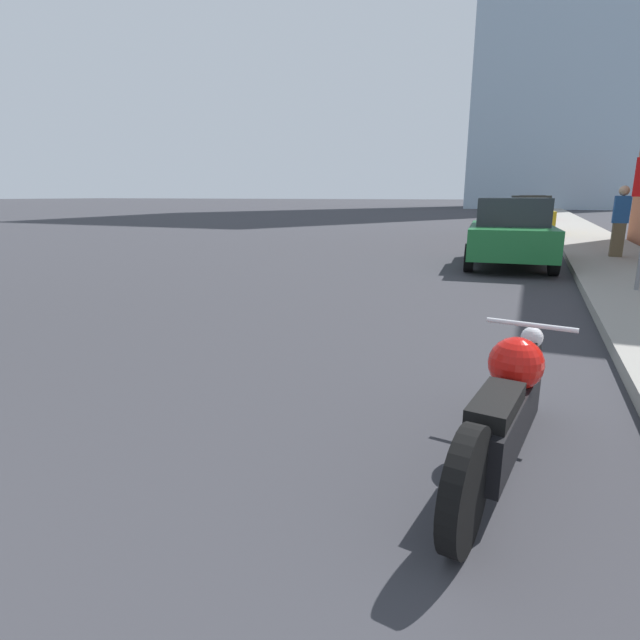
{
  "coord_description": "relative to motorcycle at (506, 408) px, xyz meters",
  "views": [
    {
      "loc": [
        3.04,
        1.83,
        1.69
      ],
      "look_at": [
        1.27,
        6.07,
        0.53
      ],
      "focal_mm": 28.0,
      "sensor_mm": 36.0,
      "label": 1
    }
  ],
  "objects": [
    {
      "name": "sidewalk",
      "position": [
        2.08,
        35.07,
        -0.33
      ],
      "size": [
        2.24,
        240.0,
        0.15
      ],
      "color": "gray",
      "rests_on": "ground_plane"
    },
    {
      "name": "pedestrian",
      "position": [
        2.1,
        11.64,
        0.66
      ],
      "size": [
        0.36,
        0.25,
        1.76
      ],
      "color": "brown",
      "rests_on": "sidewalk"
    },
    {
      "name": "parked_car_yellow",
      "position": [
        -0.11,
        20.34,
        0.44
      ],
      "size": [
        2.08,
        4.46,
        1.66
      ],
      "rotation": [
        0.0,
        0.0,
        0.06
      ],
      "color": "gold",
      "rests_on": "ground_plane"
    },
    {
      "name": "motorcycle",
      "position": [
        0.0,
        0.0,
        0.0
      ],
      "size": [
        0.64,
        2.31,
        0.8
      ],
      "rotation": [
        0.0,
        0.0,
        -0.15
      ],
      "color": "black",
      "rests_on": "ground_plane"
    },
    {
      "name": "parked_car_green",
      "position": [
        -0.4,
        9.83,
        0.41
      ],
      "size": [
        2.19,
        4.19,
        1.62
      ],
      "rotation": [
        0.0,
        0.0,
        0.08
      ],
      "color": "#1E6B33",
      "rests_on": "ground_plane"
    },
    {
      "name": "parked_car_red",
      "position": [
        -0.08,
        32.71,
        0.42
      ],
      "size": [
        2.02,
        3.88,
        1.67
      ],
      "rotation": [
        0.0,
        0.0,
        0.04
      ],
      "color": "red",
      "rests_on": "ground_plane"
    }
  ]
}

